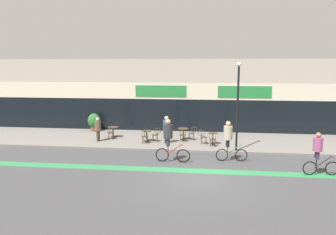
% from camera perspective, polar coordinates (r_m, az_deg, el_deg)
% --- Properties ---
extents(ground_plane, '(120.00, 120.00, 0.00)m').
position_cam_1_polar(ground_plane, '(14.96, 5.03, -10.60)').
color(ground_plane, '#424244').
extents(sidewalk_slab, '(40.00, 5.50, 0.12)m').
position_cam_1_polar(sidewalk_slab, '(21.91, 5.67, -4.05)').
color(sidewalk_slab, slate).
rests_on(sidewalk_slab, ground).
extents(storefront_facade, '(40.00, 4.06, 5.48)m').
position_cam_1_polar(storefront_facade, '(26.15, 6.00, 4.02)').
color(storefront_facade, '#B2A899').
rests_on(storefront_facade, ground).
extents(bike_lane_stripe, '(36.00, 0.70, 0.01)m').
position_cam_1_polar(bike_lane_stripe, '(16.01, 5.17, -9.25)').
color(bike_lane_stripe, '#2D844C').
rests_on(bike_lane_stripe, ground).
extents(bistro_table_0, '(0.72, 0.72, 0.72)m').
position_cam_1_polar(bistro_table_0, '(22.77, -9.54, -2.13)').
color(bistro_table_0, black).
rests_on(bistro_table_0, sidewalk_slab).
extents(bistro_table_1, '(0.68, 0.68, 0.71)m').
position_cam_1_polar(bistro_table_1, '(21.34, -3.74, -2.83)').
color(bistro_table_1, black).
rests_on(bistro_table_1, sidewalk_slab).
extents(bistro_table_2, '(0.70, 0.70, 0.77)m').
position_cam_1_polar(bistro_table_2, '(21.77, 2.66, -2.46)').
color(bistro_table_2, black).
rests_on(bistro_table_2, sidewalk_slab).
extents(bistro_table_3, '(0.62, 0.62, 0.71)m').
position_cam_1_polar(bistro_table_3, '(20.72, 7.79, -3.27)').
color(bistro_table_3, black).
rests_on(bistro_table_3, sidewalk_slab).
extents(cafe_chair_0_near, '(0.40, 0.58, 0.90)m').
position_cam_1_polar(cafe_chair_0_near, '(22.19, -9.99, -2.45)').
color(cafe_chair_0_near, '#4C3823').
rests_on(cafe_chair_0_near, sidewalk_slab).
extents(cafe_chair_1_near, '(0.41, 0.58, 0.90)m').
position_cam_1_polar(cafe_chair_1_near, '(20.74, -4.05, -3.15)').
color(cafe_chair_1_near, '#4C3823').
rests_on(cafe_chair_1_near, sidewalk_slab).
extents(cafe_chair_1_side, '(0.58, 0.40, 0.90)m').
position_cam_1_polar(cafe_chair_1_side, '(21.23, -2.08, -2.84)').
color(cafe_chair_1_side, '#4C3823').
rests_on(cafe_chair_1_side, sidewalk_slab).
extents(cafe_chair_2_near, '(0.45, 0.60, 0.90)m').
position_cam_1_polar(cafe_chair_2_near, '(21.17, 2.56, -2.88)').
color(cafe_chair_2_near, '#4C3823').
rests_on(cafe_chair_2_near, sidewalk_slab).
extents(cafe_chair_2_side, '(0.60, 0.45, 0.90)m').
position_cam_1_polar(cafe_chair_2_side, '(21.73, 4.30, -2.58)').
color(cafe_chair_2_side, '#4C3823').
rests_on(cafe_chair_2_side, sidewalk_slab).
extents(cafe_chair_3_near, '(0.44, 0.59, 0.90)m').
position_cam_1_polar(cafe_chair_3_near, '(20.11, 7.79, -3.60)').
color(cafe_chair_3_near, '#4C3823').
rests_on(cafe_chair_3_near, sidewalk_slab).
extents(cafe_chair_3_side, '(0.59, 0.43, 0.90)m').
position_cam_1_polar(cafe_chair_3_side, '(20.73, 6.06, -3.19)').
color(cafe_chair_3_side, '#4C3823').
rests_on(cafe_chair_3_side, sidewalk_slab).
extents(planter_pot, '(0.93, 0.93, 1.33)m').
position_cam_1_polar(planter_pot, '(25.22, -12.74, -0.72)').
color(planter_pot, brown).
rests_on(planter_pot, sidewalk_slab).
extents(lamp_post, '(0.26, 0.26, 5.08)m').
position_cam_1_polar(lamp_post, '(19.03, 12.06, 2.96)').
color(lamp_post, black).
rests_on(lamp_post, sidewalk_slab).
extents(cyclist_0, '(1.66, 0.53, 2.16)m').
position_cam_1_polar(cyclist_0, '(17.50, 10.53, -3.41)').
color(cyclist_0, black).
rests_on(cyclist_0, ground).
extents(cyclist_1, '(1.68, 0.52, 2.02)m').
position_cam_1_polar(cyclist_1, '(16.56, 24.76, -5.28)').
color(cyclist_1, black).
rests_on(cyclist_1, ground).
extents(cyclist_2, '(1.84, 0.54, 2.28)m').
position_cam_1_polar(cyclist_2, '(17.06, 0.20, -3.41)').
color(cyclist_2, black).
rests_on(cyclist_2, ground).
extents(pedestrian_near_end, '(0.49, 0.49, 1.57)m').
position_cam_1_polar(pedestrian_near_end, '(21.72, -12.11, -1.65)').
color(pedestrian_near_end, '#4C3D2D').
rests_on(pedestrian_near_end, sidewalk_slab).
extents(pedestrian_far_end, '(0.56, 0.56, 1.75)m').
position_cam_1_polar(pedestrian_far_end, '(20.69, -0.27, -1.69)').
color(pedestrian_far_end, black).
rests_on(pedestrian_far_end, sidewalk_slab).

